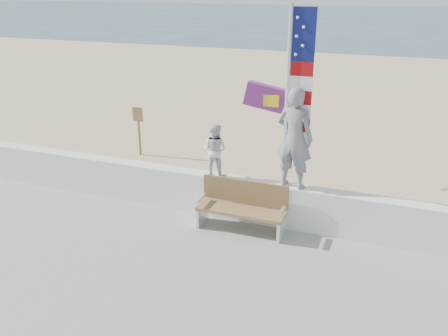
% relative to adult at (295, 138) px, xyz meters
% --- Properties ---
extents(ground, '(220.00, 220.00, 0.00)m').
position_rel_adult_xyz_m(ground, '(-1.58, -2.00, -2.09)').
color(ground, '#2F485E').
rests_on(ground, ground).
extents(sand, '(90.00, 40.00, 0.08)m').
position_rel_adult_xyz_m(sand, '(-1.58, 7.00, -2.05)').
color(sand, '#CEB289').
rests_on(sand, ground).
extents(seawall, '(30.00, 0.35, 0.90)m').
position_rel_adult_xyz_m(seawall, '(-1.58, 0.00, -1.46)').
color(seawall, white).
rests_on(seawall, boardwalk).
extents(adult, '(0.82, 0.62, 2.02)m').
position_rel_adult_xyz_m(adult, '(0.00, 0.00, 0.00)').
color(adult, gray).
rests_on(adult, seawall).
extents(child, '(0.59, 0.48, 1.13)m').
position_rel_adult_xyz_m(child, '(-1.67, 0.00, -0.45)').
color(child, silver).
rests_on(child, seawall).
extents(bench, '(1.80, 0.57, 1.00)m').
position_rel_adult_xyz_m(bench, '(-0.89, -0.45, -1.40)').
color(bench, olive).
rests_on(bench, boardwalk).
extents(flag, '(0.50, 0.08, 3.50)m').
position_rel_adult_xyz_m(flag, '(-0.06, -0.00, 0.90)').
color(flag, silver).
rests_on(flag, seawall).
extents(parafoil_kite, '(1.05, 0.42, 0.70)m').
position_rel_adult_xyz_m(parafoil_kite, '(-0.99, 1.46, 0.40)').
color(parafoil_kite, red).
rests_on(parafoil_kite, ground).
extents(sign, '(0.32, 0.07, 1.46)m').
position_rel_adult_xyz_m(sign, '(-5.27, 2.95, -1.15)').
color(sign, olive).
rests_on(sign, sand).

